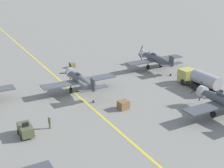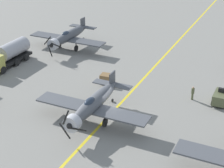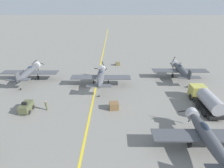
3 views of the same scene
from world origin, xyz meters
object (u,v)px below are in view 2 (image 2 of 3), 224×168
(airplane_near_right, at_px, (68,36))
(fuel_tanker, at_px, (7,55))
(ground_crew_walking, at_px, (193,93))
(tow_tractor, at_px, (220,97))
(supply_crate_outboard, at_px, (106,79))
(airplane_mid_center, at_px, (93,104))

(airplane_near_right, height_order, fuel_tanker, airplane_near_right)
(ground_crew_walking, bearing_deg, tow_tractor, -173.30)
(airplane_near_right, relative_size, ground_crew_walking, 7.38)
(fuel_tanker, height_order, supply_crate_outboard, fuel_tanker)
(ground_crew_walking, bearing_deg, airplane_mid_center, 48.21)
(fuel_tanker, relative_size, ground_crew_walking, 4.92)
(airplane_near_right, relative_size, tow_tractor, 4.62)
(airplane_near_right, bearing_deg, tow_tractor, 151.01)
(airplane_near_right, xyz_separation_m, fuel_tanker, (4.23, 8.98, -0.50))
(airplane_mid_center, distance_m, ground_crew_walking, 11.98)
(tow_tractor, distance_m, supply_crate_outboard, 13.65)
(airplane_near_right, bearing_deg, ground_crew_walking, 147.86)
(airplane_mid_center, relative_size, tow_tractor, 4.62)
(fuel_tanker, distance_m, supply_crate_outboard, 14.68)
(tow_tractor, bearing_deg, airplane_mid_center, 40.15)
(supply_crate_outboard, bearing_deg, ground_crew_walking, -177.84)
(fuel_tanker, height_order, ground_crew_walking, fuel_tanker)
(fuel_tanker, bearing_deg, ground_crew_walking, -177.39)
(fuel_tanker, bearing_deg, supply_crate_outboard, -177.06)
(airplane_mid_center, xyz_separation_m, tow_tractor, (-10.96, -9.25, -1.22))
(tow_tractor, bearing_deg, airplane_near_right, -17.28)
(airplane_near_right, height_order, tow_tractor, airplane_near_right)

